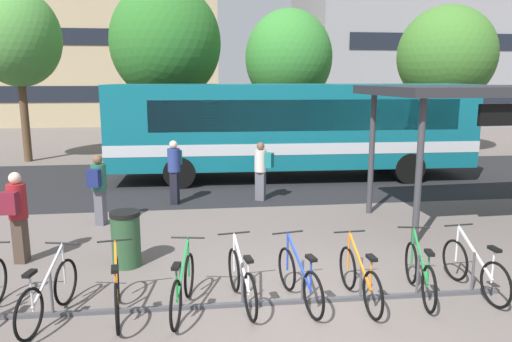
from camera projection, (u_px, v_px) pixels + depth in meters
name	position (u px, v px, depth m)	size (l,w,h in m)	color
ground	(302.00, 310.00, 7.18)	(200.00, 200.00, 0.00)	#6B605B
bus_lane_asphalt	(242.00, 179.00, 16.38)	(80.00, 7.20, 0.01)	#232326
city_bus	(290.00, 127.00, 16.24)	(12.09, 2.89, 3.20)	#0F6070
bike_rack	(212.00, 302.00, 7.23)	(9.21, 0.18, 0.70)	#47474C
parked_bicycle_silver_2	(49.00, 295.00, 6.81)	(0.56, 1.69, 0.99)	black
parked_bicycle_orange_3	(117.00, 291.00, 6.94)	(0.52, 1.71, 0.99)	black
parked_bicycle_green_4	(183.00, 287.00, 7.05)	(0.52, 1.71, 0.99)	black
parked_bicycle_white_5	(242.00, 281.00, 7.29)	(0.52, 1.71, 0.99)	black
parked_bicycle_blue_6	(299.00, 279.00, 7.33)	(0.54, 1.70, 0.99)	black
parked_bicycle_orange_7	(360.00, 279.00, 7.35)	(0.52, 1.72, 0.99)	black
parked_bicycle_green_8	(420.00, 273.00, 7.56)	(0.53, 1.70, 0.99)	black
parked_bicycle_white_9	(474.00, 270.00, 7.70)	(0.52, 1.72, 0.99)	black
commuter_teal_pack_0	(262.00, 167.00, 13.42)	(0.60, 0.51, 1.66)	#565660
commuter_maroon_pack_1	(17.00, 212.00, 8.83)	(0.38, 0.56, 1.72)	#47382D
commuter_navy_pack_2	(99.00, 185.00, 11.14)	(0.42, 0.58, 1.67)	#565660
commuter_teal_pack_3	(174.00, 167.00, 13.05)	(0.42, 0.58, 1.76)	black
trash_bin	(126.00, 239.00, 8.78)	(0.55, 0.55, 1.03)	#284C2D
street_tree_0	(289.00, 58.00, 20.80)	(3.75, 3.75, 6.32)	brown
street_tree_1	(166.00, 43.00, 19.87)	(4.56, 4.56, 7.25)	brown
street_tree_2	(446.00, 56.00, 21.41)	(4.28, 4.28, 6.55)	brown
street_tree_3	(18.00, 38.00, 19.02)	(3.35, 3.35, 6.88)	brown
building_left_wing	(78.00, 22.00, 37.20)	(21.04, 10.79, 15.33)	tan
building_right_wing	(478.00, 5.00, 38.23)	(27.95, 11.53, 18.16)	gray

